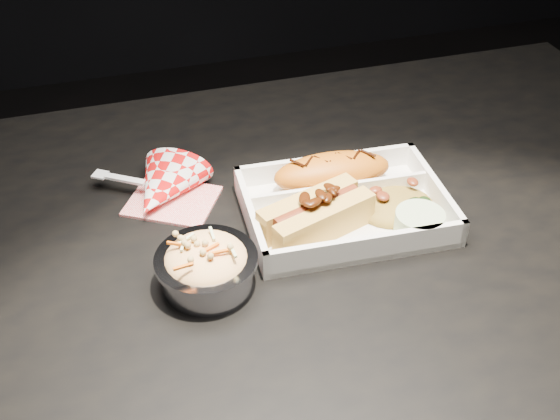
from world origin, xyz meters
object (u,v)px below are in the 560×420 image
object	(u,v)px
dining_table	(310,286)
fried_pastry	(332,172)
napkin_fork	(163,189)
hotdog	(316,213)
food_tray	(344,210)
foil_coleslaw_cup	(206,265)

from	to	relation	value
dining_table	fried_pastry	xyz separation A→B (m)	(0.05, 0.08, 0.12)
dining_table	napkin_fork	distance (m)	0.23
hotdog	napkin_fork	size ratio (longest dim) A/B	0.89
hotdog	dining_table	bearing A→B (deg)	114.36
napkin_fork	hotdog	bearing A→B (deg)	-3.12
fried_pastry	napkin_fork	world-z (taller)	napkin_fork
food_tray	napkin_fork	bearing A→B (deg)	157.75
hotdog	foil_coleslaw_cup	xyz separation A→B (m)	(-0.15, -0.05, -0.00)
foil_coleslaw_cup	hotdog	bearing A→B (deg)	18.56
hotdog	food_tray	bearing A→B (deg)	9.17
fried_pastry	napkin_fork	distance (m)	0.22
food_tray	hotdog	xyz separation A→B (m)	(-0.05, -0.02, 0.02)
dining_table	hotdog	bearing A→B (deg)	-47.21
food_tray	dining_table	bearing A→B (deg)	-154.72
foil_coleslaw_cup	dining_table	bearing A→B (deg)	20.41
fried_pastry	food_tray	bearing A→B (deg)	-93.17
napkin_fork	fried_pastry	bearing A→B (deg)	21.65
hotdog	napkin_fork	bearing A→B (deg)	124.67
fried_pastry	napkin_fork	size ratio (longest dim) A/B	0.94
napkin_fork	food_tray	bearing A→B (deg)	8.36
foil_coleslaw_cup	napkin_fork	xyz separation A→B (m)	(-0.02, 0.18, -0.01)
hotdog	foil_coleslaw_cup	distance (m)	0.15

